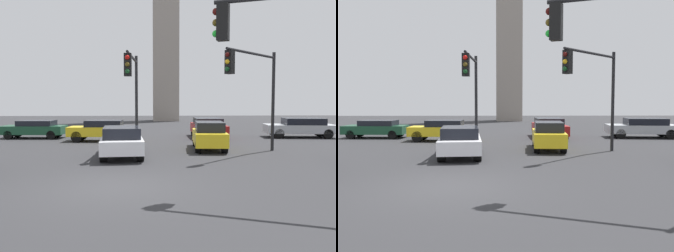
# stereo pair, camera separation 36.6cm
# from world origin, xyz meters

# --- Properties ---
(ground_plane) EXTENTS (100.49, 100.49, 0.00)m
(ground_plane) POSITION_xyz_m (0.00, 0.00, 0.00)
(ground_plane) COLOR #2D2D30
(traffic_light_0) EXTENTS (4.19, 1.82, 5.46)m
(traffic_light_0) POSITION_xyz_m (5.00, -1.56, 3.99)
(traffic_light_0) COLOR black
(traffic_light_0) RESTS_ON ground_plane
(traffic_light_1) EXTENTS (0.44, 4.50, 5.04)m
(traffic_light_1) POSITION_xyz_m (0.13, 7.27, 3.60)
(traffic_light_1) COLOR black
(traffic_light_1) RESTS_ON ground_plane
(traffic_light_3) EXTENTS (3.24, 3.36, 5.04)m
(traffic_light_3) POSITION_xyz_m (5.82, 6.01, 3.64)
(traffic_light_3) COLOR black
(traffic_light_3) RESTS_ON ground_plane
(car_0) EXTENTS (4.31, 1.99, 1.23)m
(car_0) POSITION_xyz_m (-6.98, 14.33, 0.67)
(car_0) COLOR #19472D
(car_0) RESTS_ON ground_plane
(car_2) EXTENTS (2.03, 4.56, 1.37)m
(car_2) POSITION_xyz_m (4.99, 14.16, 0.73)
(car_2) COLOR maroon
(car_2) RESTS_ON ground_plane
(car_3) EXTENTS (4.97, 2.64, 1.36)m
(car_3) POSITION_xyz_m (11.53, 14.10, 0.73)
(car_3) COLOR #ADB2B7
(car_3) RESTS_ON ground_plane
(car_4) EXTENTS (2.19, 4.29, 1.39)m
(car_4) POSITION_xyz_m (-0.30, 5.79, 0.74)
(car_4) COLOR silver
(car_4) RESTS_ON ground_plane
(car_6) EXTENTS (1.88, 4.10, 1.48)m
(car_6) POSITION_xyz_m (4.10, 8.13, 0.77)
(car_6) COLOR yellow
(car_6) RESTS_ON ground_plane
(car_7) EXTENTS (4.15, 1.89, 1.34)m
(car_7) POSITION_xyz_m (-2.12, 12.33, 0.73)
(car_7) COLOR yellow
(car_7) RESTS_ON ground_plane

